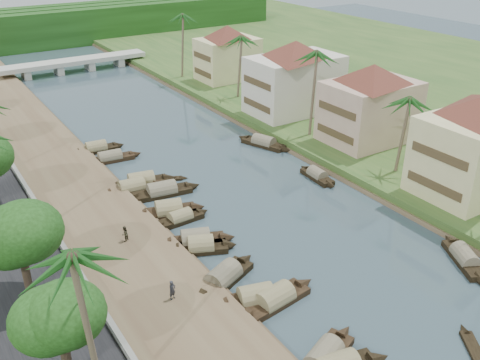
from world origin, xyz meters
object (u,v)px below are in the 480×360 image
building_near (479,143)px  bridge (74,63)px  person_near (172,290)px  sampan_0 (324,358)px

building_near → bridge: bearing=104.4°
building_near → person_near: building_near is taller
bridge → person_near: person_near is taller
bridge → building_near: bearing=-75.6°
sampan_0 → person_near: bearing=97.4°
bridge → sampan_0: (-9.09, -83.57, -1.31)m
building_near → person_near: bearing=178.3°
bridge → building_near: building_near is taller
person_near → building_near: bearing=-19.6°
sampan_0 → building_near: bearing=-2.8°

